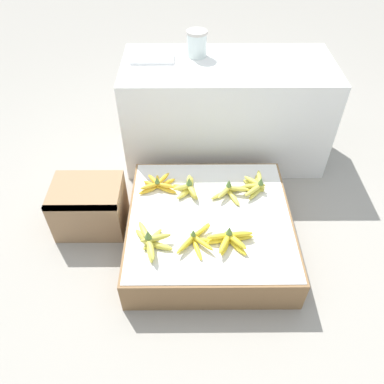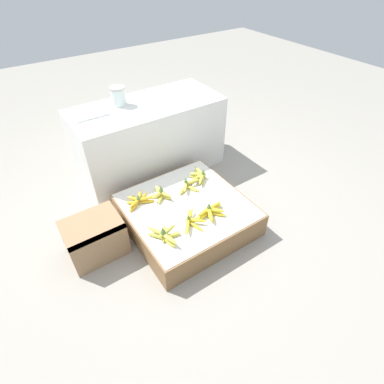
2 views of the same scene
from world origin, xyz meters
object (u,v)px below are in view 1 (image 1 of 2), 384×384
banana_bunch_middle_midleft (188,187)px  foam_tray_white (153,58)px  banana_bunch_middle_left (158,184)px  banana_bunch_middle_midright (230,192)px  glass_jar (197,43)px  banana_bunch_front_midright (230,240)px  banana_bunch_front_midleft (196,240)px  banana_bunch_front_left (151,241)px  banana_bunch_middle_right (255,186)px  wooden_crate (89,206)px

banana_bunch_middle_midleft → foam_tray_white: bearing=107.3°
banana_bunch_middle_left → banana_bunch_middle_midright: bearing=-9.3°
glass_jar → banana_bunch_front_midright: bearing=-82.2°
banana_bunch_front_midleft → foam_tray_white: 1.20m
banana_bunch_front_left → banana_bunch_middle_right: bearing=35.0°
banana_bunch_front_left → foam_tray_white: (-0.03, 1.09, 0.45)m
banana_bunch_front_midleft → foam_tray_white: (-0.26, 1.08, 0.46)m
banana_bunch_front_midright → banana_bunch_middle_right: banana_bunch_front_midright is taller
banana_bunch_front_left → glass_jar: bearing=77.9°
wooden_crate → banana_bunch_front_midleft: bearing=-27.2°
banana_bunch_front_midright → glass_jar: 1.26m
banana_bunch_front_midright → foam_tray_white: size_ratio=0.93×
wooden_crate → banana_bunch_middle_left: (0.40, 0.09, 0.09)m
banana_bunch_middle_midleft → banana_bunch_middle_midright: (0.24, -0.03, -0.00)m
banana_bunch_front_midright → banana_bunch_middle_midleft: banana_bunch_middle_midleft is taller
foam_tray_white → banana_bunch_front_midright: bearing=-68.2°
banana_bunch_middle_midright → banana_bunch_middle_right: size_ratio=1.03×
foam_tray_white → banana_bunch_front_left: bearing=-88.3°
banana_bunch_front_left → glass_jar: 1.28m
wooden_crate → glass_jar: bearing=51.8°
foam_tray_white → banana_bunch_front_midleft: bearing=-76.3°
banana_bunch_middle_left → banana_bunch_middle_midleft: (0.17, -0.04, 0.01)m
foam_tray_white → glass_jar: bearing=10.9°
banana_bunch_middle_midleft → banana_bunch_middle_midright: bearing=-7.3°
banana_bunch_front_left → banana_bunch_middle_midleft: (0.19, 0.39, 0.00)m
wooden_crate → banana_bunch_middle_right: banana_bunch_middle_right is taller
banana_bunch_middle_right → banana_bunch_middle_left: bearing=178.0°
banana_bunch_front_midleft → banana_bunch_middle_right: 0.53m
banana_bunch_front_left → banana_bunch_middle_left: size_ratio=1.12×
banana_bunch_middle_left → banana_bunch_front_midleft: bearing=-62.0°
banana_bunch_front_midright → glass_jar: glass_jar is taller
banana_bunch_front_midleft → glass_jar: bearing=89.3°
banana_bunch_middle_midright → glass_jar: size_ratio=1.46×
banana_bunch_front_left → banana_bunch_middle_left: bearing=88.4°
banana_bunch_front_left → banana_bunch_middle_right: banana_bunch_front_left is taller
wooden_crate → banana_bunch_middle_midright: 0.83m
banana_bunch_front_midleft → banana_bunch_middle_right: banana_bunch_middle_right is taller
banana_bunch_middle_midleft → banana_bunch_middle_right: banana_bunch_middle_midleft is taller
banana_bunch_middle_midright → banana_bunch_middle_right: (0.15, 0.05, 0.00)m
wooden_crate → glass_jar: size_ratio=2.50×
wooden_crate → banana_bunch_front_left: bearing=-40.6°
wooden_crate → banana_bunch_middle_midright: bearing=1.7°
banana_bunch_front_midright → banana_bunch_middle_right: size_ratio=1.11×
banana_bunch_front_midleft → foam_tray_white: foam_tray_white is taller
banana_bunch_front_midright → wooden_crate: bearing=157.6°
banana_bunch_front_left → banana_bunch_middle_left: 0.43m
banana_bunch_middle_left → foam_tray_white: bearing=93.8°
foam_tray_white → banana_bunch_middle_midright: bearing=-57.8°
wooden_crate → banana_bunch_middle_midright: size_ratio=1.71×
wooden_crate → foam_tray_white: (0.36, 0.76, 0.55)m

